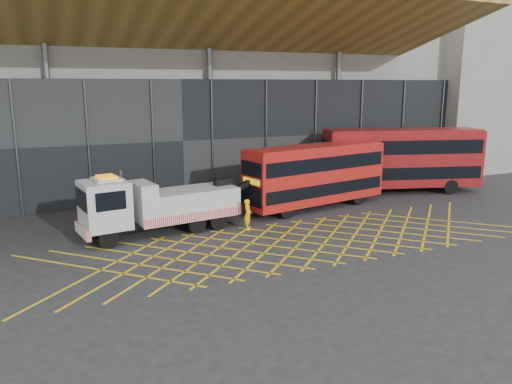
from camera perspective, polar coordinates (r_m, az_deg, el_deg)
name	(u,v)px	position (r m, az deg, el deg)	size (l,w,h in m)	color
ground_plane	(209,255)	(23.20, -5.37, -7.16)	(120.00, 120.00, 0.00)	#27272A
road_markings	(301,242)	(25.01, 5.18, -5.69)	(26.36, 7.16, 0.01)	yellow
construction_building	(155,67)	(40.19, -11.43, 13.85)	(55.00, 23.97, 18.00)	gray
east_building	(474,59)	(53.49, 23.61, 13.74)	(15.00, 12.00, 20.00)	gray
recovery_truck	(157,205)	(26.30, -11.30, -1.45)	(9.79, 3.53, 3.39)	black
bus_towed	(316,174)	(31.40, 6.83, 2.11)	(10.01, 4.14, 3.98)	#AD140F
bus_second	(402,157)	(37.30, 16.32, 3.81)	(11.47, 5.52, 4.56)	maroon
worker	(248,214)	(26.77, -0.94, -2.59)	(0.61, 0.40, 1.67)	yellow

